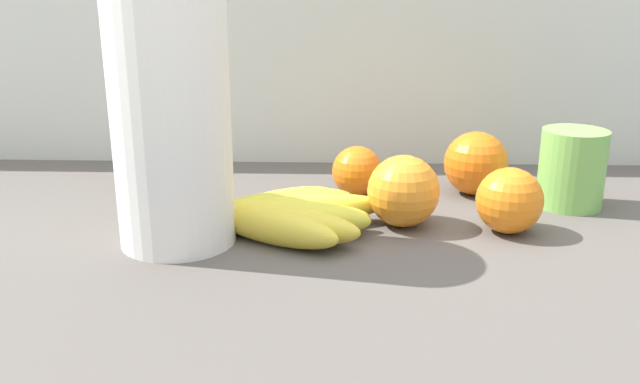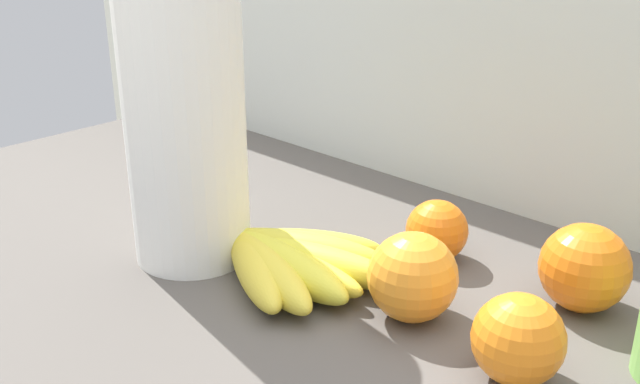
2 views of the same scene
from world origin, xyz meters
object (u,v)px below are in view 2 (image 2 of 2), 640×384
orange_far_right (518,339)px  orange_right (413,277)px  orange_front (437,231)px  orange_back_left (585,268)px  paper_towel_roll (185,119)px  banana_bunch (284,260)px

orange_far_right → orange_right: bearing=171.3°
orange_front → orange_far_right: bearing=-37.5°
orange_back_left → orange_far_right: orange_back_left is taller
orange_right → paper_towel_roll: 0.27m
banana_bunch → orange_right: orange_right is taller
banana_bunch → paper_towel_roll: 0.17m
orange_front → orange_far_right: size_ratio=0.89×
orange_back_left → orange_far_right: 0.14m
orange_front → orange_right: (0.05, -0.11, 0.01)m
orange_front → paper_towel_roll: (-0.19, -0.17, 0.12)m
banana_bunch → orange_back_left: 0.28m
banana_bunch → orange_far_right: orange_far_right is taller
banana_bunch → orange_front: (0.09, 0.14, 0.01)m
orange_front → orange_far_right: (0.16, -0.13, 0.00)m
paper_towel_roll → banana_bunch: bearing=15.6°
orange_right → paper_towel_roll: (-0.24, -0.06, 0.11)m
orange_right → orange_far_right: size_ratio=1.11×
banana_bunch → paper_towel_roll: bearing=-164.4°
orange_front → paper_towel_roll: bearing=-139.1°
orange_back_left → orange_right: bearing=-130.5°
orange_front → orange_right: 0.12m
banana_bunch → orange_back_left: bearing=32.0°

